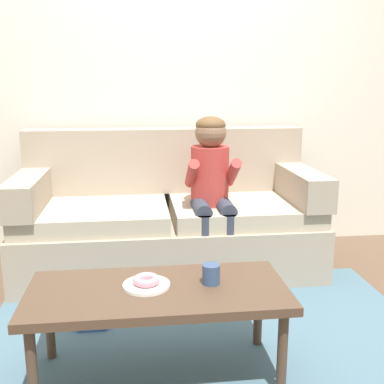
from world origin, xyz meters
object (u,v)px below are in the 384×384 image
at_px(mug, 211,274).
at_px(toy_controller, 93,325).
at_px(couch, 169,220).
at_px(donut, 146,280).
at_px(person_child, 212,182).
at_px(coffee_table, 158,298).

xyz_separation_m(mug, toy_controller, (-0.58, 0.44, -0.46)).
height_order(couch, donut, couch).
bearing_deg(toy_controller, mug, -23.08).
height_order(person_child, donut, person_child).
distance_m(couch, coffee_table, 1.33).
height_order(person_child, mug, person_child).
distance_m(person_child, toy_controller, 1.19).
bearing_deg(mug, toy_controller, 142.69).
xyz_separation_m(couch, toy_controller, (-0.48, -0.86, -0.33)).
distance_m(person_child, donut, 1.21).
height_order(coffee_table, donut, donut).
relative_size(mug, toy_controller, 0.40).
distance_m(couch, donut, 1.32).
bearing_deg(couch, coffee_table, -96.25).
height_order(person_child, toy_controller, person_child).
bearing_deg(person_child, couch, 142.45).
bearing_deg(coffee_table, toy_controller, 126.11).
xyz_separation_m(donut, mug, (0.29, -0.00, 0.01)).
bearing_deg(coffee_table, person_child, 69.35).
xyz_separation_m(coffee_table, donut, (-0.05, 0.02, 0.08)).
bearing_deg(couch, mug, -85.80).
bearing_deg(couch, donut, -98.47).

